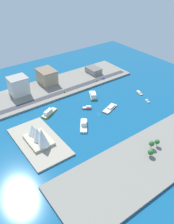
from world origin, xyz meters
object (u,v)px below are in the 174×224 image
(sailboat_small_white, at_px, (147,101))
(traffic_light_waterfront, at_px, (77,87))
(barge_flat_brown, at_px, (110,108))
(opera_landmark, at_px, (38,135))
(hotel_broad_white, at_px, (18,86))
(ferry_green_doubledeck, at_px, (93,95))
(ferry_white_commuter, at_px, (84,125))
(ferry_yellow_fast, at_px, (49,112))
(van_white, at_px, (96,80))
(carpark_squat_concrete, at_px, (93,70))
(tugboat_red, at_px, (87,108))
(apartment_midrise_tan, at_px, (47,76))
(hatchback_blue, at_px, (104,78))
(taxi_yellow_cab, at_px, (64,92))

(sailboat_small_white, bearing_deg, traffic_light_waterfront, 35.62)
(barge_flat_brown, distance_m, opera_landmark, 111.43)
(barge_flat_brown, xyz_separation_m, opera_landmark, (-6.05, 110.84, 9.70))
(barge_flat_brown, height_order, hotel_broad_white, hotel_broad_white)
(ferry_green_doubledeck, bearing_deg, ferry_white_commuter, 133.52)
(ferry_white_commuter, distance_m, ferry_yellow_fast, 53.84)
(van_white, bearing_deg, traffic_light_waterfront, 96.11)
(opera_landmark, bearing_deg, ferry_white_commuter, -94.90)
(carpark_squat_concrete, bearing_deg, tugboat_red, 138.02)
(hotel_broad_white, relative_size, opera_landmark, 0.66)
(apartment_midrise_tan, bearing_deg, ferry_yellow_fast, 152.83)
(apartment_midrise_tan, bearing_deg, hatchback_blue, -118.56)
(ferry_green_doubledeck, bearing_deg, opera_landmark, 112.12)
(taxi_yellow_cab, height_order, hatchback_blue, hatchback_blue)
(tugboat_red, relative_size, taxi_yellow_cab, 2.79)
(ferry_white_commuter, bearing_deg, carpark_squat_concrete, -42.12)
(hotel_broad_white, bearing_deg, tugboat_red, -146.48)
(ferry_green_doubledeck, distance_m, opera_landmark, 119.76)
(carpark_squat_concrete, xyz_separation_m, van_white, (-28.34, 15.76, -3.57))
(taxi_yellow_cab, relative_size, hatchback_blue, 1.02)
(ferry_green_doubledeck, bearing_deg, barge_flat_brown, -179.81)
(ferry_white_commuter, bearing_deg, hatchback_blue, -50.41)
(tugboat_red, height_order, traffic_light_waterfront, traffic_light_waterfront)
(ferry_white_commuter, bearing_deg, hotel_broad_white, 15.17)
(barge_flat_brown, distance_m, carpark_squat_concrete, 112.91)
(carpark_squat_concrete, bearing_deg, barge_flat_brown, 154.23)
(ferry_white_commuter, distance_m, van_white, 120.42)
(van_white, bearing_deg, ferry_yellow_fast, 107.96)
(ferry_white_commuter, xyz_separation_m, hatchback_blue, (82.69, -100.00, 0.88))
(ferry_green_doubledeck, relative_size, taxi_yellow_cab, 5.84)
(apartment_midrise_tan, bearing_deg, tugboat_red, -174.88)
(ferry_white_commuter, distance_m, hotel_broad_white, 124.49)
(ferry_yellow_fast, bearing_deg, apartment_midrise_tan, -27.17)
(apartment_midrise_tan, bearing_deg, sailboat_small_white, -146.43)
(ferry_yellow_fast, relative_size, hatchback_blue, 5.88)
(ferry_green_doubledeck, relative_size, apartment_midrise_tan, 0.82)
(barge_flat_brown, xyz_separation_m, carpark_squat_concrete, (101.54, -49.03, 5.91))
(sailboat_small_white, distance_m, ferry_green_doubledeck, 79.05)
(taxi_yellow_cab, bearing_deg, ferry_yellow_fast, 126.77)
(ferry_white_commuter, distance_m, carpark_squat_concrete, 151.85)
(taxi_yellow_cab, relative_size, traffic_light_waterfront, 0.71)
(tugboat_red, bearing_deg, opera_landmark, 106.11)
(van_white, distance_m, traffic_light_waterfront, 41.24)
(tugboat_red, height_order, van_white, van_white)
(barge_flat_brown, height_order, opera_landmark, opera_landmark)
(tugboat_red, bearing_deg, carpark_squat_concrete, -41.98)
(apartment_midrise_tan, xyz_separation_m, taxi_yellow_cab, (-44.50, -4.57, -10.19))
(ferry_yellow_fast, bearing_deg, ferry_green_doubledeck, -89.52)
(sailboat_small_white, height_order, ferry_white_commuter, sailboat_small_white)
(traffic_light_waterfront, bearing_deg, hatchback_blue, -87.04)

